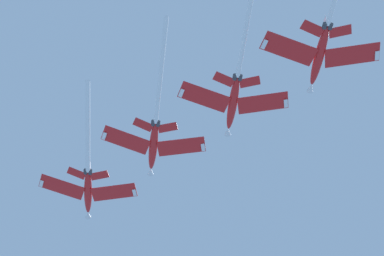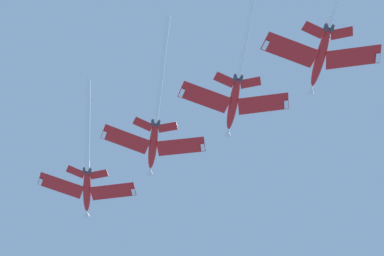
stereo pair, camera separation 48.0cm
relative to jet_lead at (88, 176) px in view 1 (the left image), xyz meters
name	(u,v)px [view 1 (the left image)]	position (x,y,z in m)	size (l,w,h in m)	color
jet_lead	(88,176)	(0.00, 0.00, 0.00)	(24.37, 26.99, 13.42)	red
jet_second	(155,129)	(17.68, -2.34, -4.66)	(24.84, 27.20, 14.11)	red
jet_third	(236,84)	(35.22, -2.81, -8.58)	(24.44, 27.20, 13.92)	red
jet_fourth	(323,41)	(51.43, -2.99, -13.95)	(22.70, 25.03, 13.23)	red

